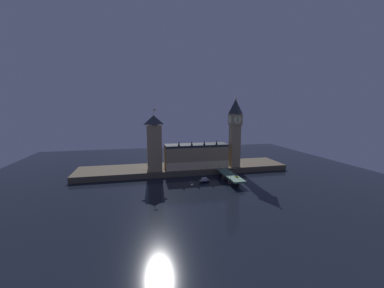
% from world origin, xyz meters
% --- Properties ---
extents(ground_plane, '(400.00, 400.00, 0.00)m').
position_xyz_m(ground_plane, '(0.00, 0.00, 0.00)').
color(ground_plane, black).
extents(embankment, '(220.00, 42.00, 5.70)m').
position_xyz_m(embankment, '(0.00, 39.00, 2.85)').
color(embankment, brown).
rests_on(embankment, ground_plane).
extents(parliament_hall, '(64.97, 20.91, 29.45)m').
position_xyz_m(parliament_hall, '(11.25, 30.78, 17.93)').
color(parliament_hall, tan).
rests_on(parliament_hall, embankment).
extents(clock_tower, '(11.99, 12.10, 72.59)m').
position_xyz_m(clock_tower, '(52.37, 26.37, 44.17)').
color(clock_tower, tan).
rests_on(clock_tower, embankment).
extents(victoria_tower, '(14.15, 14.15, 60.83)m').
position_xyz_m(victoria_tower, '(-31.95, 28.44, 33.27)').
color(victoria_tower, tan).
rests_on(victoria_tower, embankment).
extents(bridge, '(11.04, 46.00, 6.13)m').
position_xyz_m(bridge, '(35.28, -5.00, 4.55)').
color(bridge, '#4C7560').
rests_on(bridge, ground_plane).
extents(car_southbound_lead, '(1.84, 4.48, 1.33)m').
position_xyz_m(car_southbound_lead, '(37.71, -14.19, 6.75)').
color(car_southbound_lead, yellow).
rests_on(car_southbound_lead, bridge).
extents(pedestrian_near_rail, '(0.38, 0.38, 1.72)m').
position_xyz_m(pedestrian_near_rail, '(30.42, -12.44, 7.03)').
color(pedestrian_near_rail, black).
rests_on(pedestrian_near_rail, bridge).
extents(pedestrian_mid_walk, '(0.38, 0.38, 1.72)m').
position_xyz_m(pedestrian_mid_walk, '(40.14, -1.33, 7.03)').
color(pedestrian_mid_walk, black).
rests_on(pedestrian_mid_walk, bridge).
extents(pedestrian_far_rail, '(0.38, 0.38, 1.79)m').
position_xyz_m(pedestrian_far_rail, '(30.42, 8.83, 7.08)').
color(pedestrian_far_rail, black).
rests_on(pedestrian_far_rail, bridge).
extents(street_lamp_near, '(1.34, 0.60, 6.86)m').
position_xyz_m(street_lamp_near, '(30.02, -19.72, 10.41)').
color(street_lamp_near, '#2D3333').
rests_on(street_lamp_near, bridge).
extents(street_lamp_mid, '(1.34, 0.60, 6.31)m').
position_xyz_m(street_lamp_mid, '(40.54, -5.00, 10.08)').
color(street_lamp_mid, '#2D3333').
rests_on(street_lamp_mid, bridge).
extents(street_lamp_far, '(1.34, 0.60, 7.31)m').
position_xyz_m(street_lamp_far, '(30.02, 9.72, 10.69)').
color(street_lamp_far, '#2D3333').
rests_on(street_lamp_far, bridge).
extents(boat_upstream, '(10.97, 5.86, 4.21)m').
position_xyz_m(boat_upstream, '(10.74, -3.92, 1.54)').
color(boat_upstream, '#1E2842').
rests_on(boat_upstream, ground_plane).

